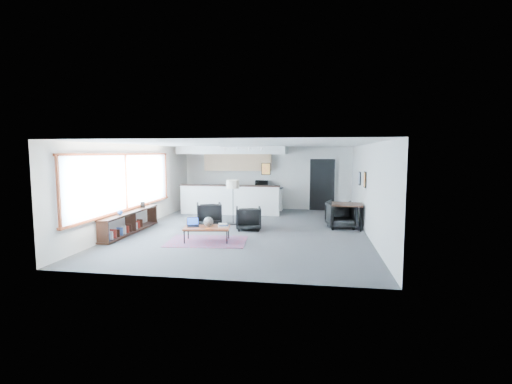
# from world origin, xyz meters

# --- Properties ---
(room) EXTENTS (7.02, 9.02, 2.62)m
(room) POSITION_xyz_m (0.00, 0.00, 1.30)
(room) COLOR #474749
(room) RESTS_ON ground
(window) EXTENTS (0.10, 5.95, 1.66)m
(window) POSITION_xyz_m (-3.46, -0.90, 1.46)
(window) COLOR #8CBFFF
(window) RESTS_ON room
(console) EXTENTS (0.35, 3.00, 0.80)m
(console) POSITION_xyz_m (-3.30, -1.05, 0.33)
(console) COLOR black
(console) RESTS_ON floor
(kitchenette) EXTENTS (4.20, 1.96, 2.60)m
(kitchenette) POSITION_xyz_m (-1.20, 3.71, 1.38)
(kitchenette) COLOR white
(kitchenette) RESTS_ON floor
(doorway) EXTENTS (1.10, 0.12, 2.15)m
(doorway) POSITION_xyz_m (2.30, 4.42, 1.07)
(doorway) COLOR black
(doorway) RESTS_ON room
(track_light) EXTENTS (1.60, 0.07, 0.15)m
(track_light) POSITION_xyz_m (-0.59, 2.20, 2.53)
(track_light) COLOR silver
(track_light) RESTS_ON room
(wall_art_lower) EXTENTS (0.03, 0.38, 0.48)m
(wall_art_lower) POSITION_xyz_m (3.47, 0.40, 1.55)
(wall_art_lower) COLOR black
(wall_art_lower) RESTS_ON room
(wall_art_upper) EXTENTS (0.03, 0.34, 0.44)m
(wall_art_upper) POSITION_xyz_m (3.47, 1.70, 1.50)
(wall_art_upper) COLOR black
(wall_art_upper) RESTS_ON room
(kilim_rug) EXTENTS (2.18, 1.59, 0.01)m
(kilim_rug) POSITION_xyz_m (-0.80, -1.63, 0.01)
(kilim_rug) COLOR #633450
(kilim_rug) RESTS_ON floor
(coffee_table) EXTENTS (1.28, 0.82, 0.39)m
(coffee_table) POSITION_xyz_m (-0.80, -1.63, 0.36)
(coffee_table) COLOR maroon
(coffee_table) RESTS_ON floor
(laptop) EXTENTS (0.38, 0.35, 0.22)m
(laptop) POSITION_xyz_m (-1.21, -1.57, 0.46)
(laptop) COLOR black
(laptop) RESTS_ON coffee_table
(ceramic_pot) EXTENTS (0.26, 0.26, 0.26)m
(ceramic_pot) POSITION_xyz_m (-0.78, -1.58, 0.52)
(ceramic_pot) COLOR gray
(ceramic_pot) RESTS_ON coffee_table
(book_stack) EXTENTS (0.33, 0.29, 0.09)m
(book_stack) POSITION_xyz_m (-0.39, -1.53, 0.43)
(book_stack) COLOR silver
(book_stack) RESTS_ON coffee_table
(coaster) EXTENTS (0.11, 0.11, 0.01)m
(coaster) POSITION_xyz_m (-0.73, -1.85, 0.39)
(coaster) COLOR #E5590C
(coaster) RESTS_ON coffee_table
(armchair_left) EXTENTS (0.97, 0.94, 0.80)m
(armchair_left) POSITION_xyz_m (-1.40, 0.62, 0.40)
(armchair_left) COLOR black
(armchair_left) RESTS_ON floor
(armchair_right) EXTENTS (0.87, 0.84, 0.77)m
(armchair_right) POSITION_xyz_m (0.01, 0.07, 0.39)
(armchair_right) COLOR black
(armchair_right) RESTS_ON floor
(floor_lamp) EXTENTS (0.42, 0.42, 1.47)m
(floor_lamp) POSITION_xyz_m (-0.63, 0.79, 1.27)
(floor_lamp) COLOR black
(floor_lamp) RESTS_ON floor
(dining_table) EXTENTS (0.98, 0.98, 0.78)m
(dining_table) POSITION_xyz_m (3.00, 0.70, 0.71)
(dining_table) COLOR black
(dining_table) RESTS_ON floor
(dining_chair_near) EXTENTS (0.81, 0.78, 0.73)m
(dining_chair_near) POSITION_xyz_m (2.82, 0.73, 0.36)
(dining_chair_near) COLOR black
(dining_chair_near) RESTS_ON floor
(dining_chair_far) EXTENTS (0.77, 0.74, 0.65)m
(dining_chair_far) POSITION_xyz_m (2.83, 2.11, 0.33)
(dining_chair_far) COLOR black
(dining_chair_far) RESTS_ON floor
(microwave) EXTENTS (0.53, 0.32, 0.35)m
(microwave) POSITION_xyz_m (-0.16, 4.15, 1.11)
(microwave) COLOR black
(microwave) RESTS_ON kitchenette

